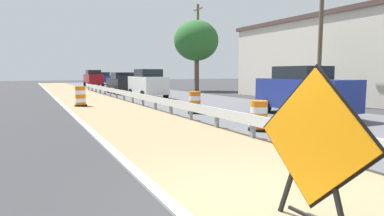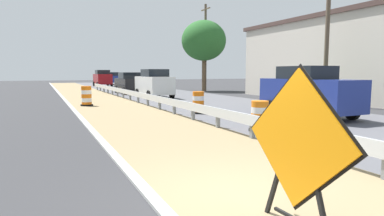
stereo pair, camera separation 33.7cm
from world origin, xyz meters
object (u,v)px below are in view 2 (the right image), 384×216
Objects in this scene: car_trailing_near_lane at (308,91)px; car_mid_far_lane at (113,78)px; utility_pole_mid at (205,47)px; car_trailing_far_lane at (102,78)px; traffic_barrel_mid at (87,97)px; traffic_barrel_nearest at (260,117)px; car_lead_far_lane at (130,83)px; traffic_barrel_close at (198,104)px; utility_pole_near at (327,33)px; warning_sign_diamond at (297,144)px; car_lead_near_lane at (154,83)px.

car_mid_far_lane is at bearing -179.14° from car_trailing_near_lane.
car_trailing_near_lane reaches higher than car_mid_far_lane.
car_mid_far_lane is at bearing 102.35° from utility_pole_mid.
car_mid_far_lane is 7.49m from car_trailing_far_lane.
car_trailing_near_lane reaches higher than traffic_barrel_mid.
car_lead_far_lane is at bearing 87.44° from traffic_barrel_nearest.
traffic_barrel_nearest is 23.65m from utility_pole_mid.
traffic_barrel_close is 7.31m from traffic_barrel_mid.
traffic_barrel_mid reaches higher than traffic_barrel_close.
utility_pole_near is (8.20, 4.89, 3.67)m from traffic_barrel_nearest.
traffic_barrel_close reaches higher than traffic_barrel_nearest.
warning_sign_diamond is 0.26× the size of utility_pole_near.
car_lead_near_lane reaches higher than warning_sign_diamond.
utility_pole_mid is (8.16, 0.54, 3.61)m from car_lead_far_lane.
warning_sign_diamond reaches higher than car_mid_far_lane.
car_trailing_far_lane is (0.36, 16.44, 0.15)m from car_lead_far_lane.
car_trailing_far_lane is at bearing -23.15° from car_mid_far_lane.
car_mid_far_lane reaches higher than traffic_barrel_nearest.
utility_pole_mid is at bearing -117.77° from warning_sign_diamond.
traffic_barrel_mid is 0.14× the size of utility_pole_near.
traffic_barrel_nearest is 20.92m from car_lead_far_lane.
car_mid_far_lane is (-0.01, 42.25, -0.12)m from car_trailing_near_lane.
traffic_barrel_mid is 6.96m from car_lead_near_lane.
car_lead_near_lane is 0.92× the size of car_lead_far_lane.
traffic_barrel_nearest is 0.88× the size of traffic_barrel_mid.
utility_pole_near reaches higher than car_lead_near_lane.
traffic_barrel_mid is (-4.33, 5.89, 0.05)m from traffic_barrel_close.
car_lead_far_lane is at bearing 87.34° from traffic_barrel_close.
traffic_barrel_close is 19.14m from utility_pole_mid.
utility_pole_mid is (5.00, 19.40, 3.48)m from car_trailing_near_lane.
car_lead_far_lane is at bearing 63.15° from traffic_barrel_mid.
car_mid_far_lane is 39.72m from utility_pole_near.
traffic_barrel_mid is at bearing -141.42° from utility_pole_mid.
traffic_barrel_close is at bearing 176.87° from car_trailing_far_lane.
car_mid_far_lane is (3.16, 23.38, 0.01)m from car_lead_far_lane.
traffic_barrel_nearest is 0.21× the size of car_lead_far_lane.
car_mid_far_lane is (2.71, 29.18, -0.10)m from car_lead_near_lane.
traffic_barrel_nearest is 0.23× the size of car_mid_far_lane.
traffic_barrel_nearest is 15.17m from car_lead_near_lane.
utility_pole_near is (6.91, -32.44, 3.00)m from car_trailing_far_lane.
car_lead_near_lane is at bearing 37.37° from traffic_barrel_mid.
warning_sign_diamond is 0.50× the size of car_trailing_far_lane.
traffic_barrel_mid is 0.26× the size of car_lead_near_lane.
utility_pole_near is at bearing 4.76° from car_mid_far_lane.
traffic_barrel_close is 15.92m from car_lead_far_lane.
utility_pole_mid is at bearing 86.90° from utility_pole_near.
traffic_barrel_close is at bearing -6.86° from car_mid_far_lane.
utility_pole_near reaches higher than warning_sign_diamond.
traffic_barrel_close is at bearing -118.43° from utility_pole_mid.
car_lead_far_lane is at bearing -176.21° from utility_pole_mid.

